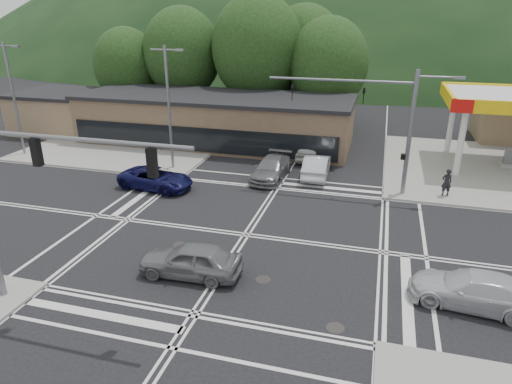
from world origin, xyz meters
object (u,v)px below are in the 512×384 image
(car_queue_a, at_px, (317,166))
(car_queue_b, at_px, (309,149))
(pedestrian, at_px, (447,182))
(car_silver_east, at_px, (474,290))
(car_northbound, at_px, (271,168))
(car_grey_center, at_px, (191,260))
(car_blue_west, at_px, (156,178))

(car_queue_a, height_order, car_queue_b, car_queue_a)
(car_queue_b, height_order, pedestrian, pedestrian)
(car_silver_east, bearing_deg, car_northbound, -130.80)
(car_grey_center, relative_size, car_queue_b, 1.01)
(car_blue_west, height_order, pedestrian, pedestrian)
(car_blue_west, height_order, car_silver_east, car_silver_east)
(car_queue_a, xyz_separation_m, pedestrian, (8.58, -1.80, 0.24))
(car_silver_east, height_order, car_northbound, car_northbound)
(car_grey_center, bearing_deg, car_silver_east, 92.05)
(car_queue_a, distance_m, car_queue_b, 4.26)
(car_blue_west, distance_m, car_silver_east, 20.41)
(car_northbound, height_order, pedestrian, pedestrian)
(car_silver_east, distance_m, car_queue_b, 20.37)
(car_grey_center, bearing_deg, car_queue_b, 170.67)
(car_blue_west, relative_size, car_silver_east, 1.00)
(car_queue_a, relative_size, car_queue_b, 1.06)
(pedestrian, bearing_deg, car_grey_center, 33.33)
(car_queue_a, height_order, pedestrian, pedestrian)
(car_silver_east, xyz_separation_m, car_queue_b, (-9.70, 17.90, 0.04))
(pedestrian, bearing_deg, car_queue_a, -25.57)
(car_grey_center, distance_m, car_northbound, 13.51)
(car_queue_b, relative_size, pedestrian, 2.57)
(car_silver_east, bearing_deg, car_queue_a, -141.87)
(car_blue_west, bearing_deg, car_northbound, -53.24)
(car_blue_west, relative_size, car_grey_center, 1.10)
(car_silver_east, relative_size, car_queue_a, 1.05)
(car_silver_east, distance_m, car_queue_a, 16.21)
(car_grey_center, height_order, car_queue_b, car_grey_center)
(car_queue_a, distance_m, pedestrian, 8.77)
(car_blue_west, relative_size, car_queue_b, 1.11)
(car_blue_west, height_order, car_queue_a, car_queue_a)
(car_queue_b, distance_m, car_northbound, 5.65)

